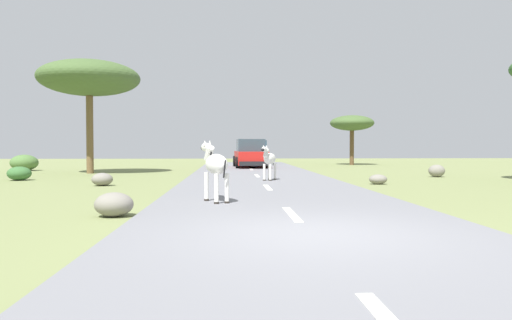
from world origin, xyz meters
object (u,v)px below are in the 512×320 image
object	(u,v)px
tree_2	(89,79)
rock_0	(114,204)
rock_4	(102,179)
car_0	(251,154)
bush_2	(24,163)
bush_3	(19,173)
rock_2	(378,179)
zebra_0	(269,159)
zebra_2	(215,165)
car_1	(256,153)
tree_4	(352,123)
rock_1	(437,171)

from	to	relation	value
tree_2	rock_0	world-z (taller)	tree_2
rock_0	rock_4	distance (m)	7.63
car_0	rock_0	size ratio (longest dim) A/B	5.92
bush_2	bush_3	world-z (taller)	bush_2
rock_2	rock_4	world-z (taller)	rock_4
zebra_0	rock_4	bearing A→B (deg)	38.30
zebra_2	rock_4	world-z (taller)	zebra_2
zebra_0	zebra_2	distance (m)	7.21
car_0	tree_2	distance (m)	10.63
car_1	bush_3	xyz separation A→B (m)	(-10.36, -17.19, -0.57)
car_0	car_1	size ratio (longest dim) A/B	0.99
bush_2	bush_3	distance (m)	8.18
rock_2	rock_4	size ratio (longest dim) A/B	0.90
car_0	tree_2	size ratio (longest dim) A/B	0.79
tree_4	tree_2	bearing A→B (deg)	-147.90
zebra_2	car_1	xyz separation A→B (m)	(2.34, 25.35, -0.07)
tree_2	zebra_0	bearing A→B (deg)	-35.20
rock_2	rock_4	xyz separation A→B (m)	(-9.68, -0.15, 0.05)
car_0	rock_0	distance (m)	20.73
rock_1	zebra_2	bearing A→B (deg)	-135.48
car_0	rock_4	size ratio (longest dim) A/B	6.16
tree_4	rock_2	xyz separation A→B (m)	(-3.48, -17.33, -2.81)
bush_2	car_0	bearing A→B (deg)	11.92
rock_2	rock_0	bearing A→B (deg)	-135.23
zebra_2	rock_4	distance (m)	6.73
zebra_0	tree_4	size ratio (longest dim) A/B	0.38
car_0	car_1	distance (m)	6.95
rock_1	car_1	bearing A→B (deg)	113.90
zebra_0	tree_2	xyz separation A→B (m)	(-8.47, 5.98, 3.85)
zebra_0	car_0	distance (m)	11.46
car_0	car_1	xyz separation A→B (m)	(0.71, 6.92, 0.00)
bush_3	rock_2	distance (m)	13.92
zebra_2	car_0	size ratio (longest dim) A/B	0.33
zebra_2	tree_4	distance (m)	24.67
bush_3	rock_1	xyz separation A→B (m)	(17.48, 1.14, -0.00)
tree_4	bush_2	distance (m)	21.48
zebra_2	rock_2	distance (m)	7.91
zebra_2	rock_4	size ratio (longest dim) A/B	2.05
tree_2	rock_4	size ratio (longest dim) A/B	7.81
tree_4	rock_2	size ratio (longest dim) A/B	5.56
bush_3	rock_0	distance (m)	11.85
bush_2	zebra_0	bearing A→B (deg)	-34.38
car_1	tree_4	xyz separation A→B (m)	(6.79, -2.53, 2.14)
tree_2	rock_1	world-z (taller)	tree_2
zebra_2	bush_2	distance (m)	19.23
tree_2	rock_1	bearing A→B (deg)	-12.80
zebra_0	car_1	world-z (taller)	car_1
rock_0	zebra_0	bearing A→B (deg)	67.31
car_1	rock_1	bearing A→B (deg)	-62.24
bush_3	car_0	bearing A→B (deg)	46.80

